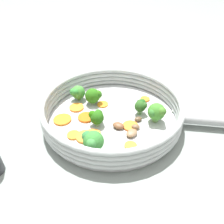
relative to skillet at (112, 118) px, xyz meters
The scene contains 26 objects.
ground_plane 0.01m from the skillet, ahead, with size 4.00×4.00×0.00m, color gray.
skillet is the anchor object (origin of this frame).
skillet_rim_wall 0.03m from the skillet, ahead, with size 0.37×0.37×0.06m.
skillet_rivet_left 0.17m from the skillet, 125.71° to the left, with size 0.01×0.01×0.01m, color #AFB9B9.
skillet_rivet_right 0.17m from the skillet, 153.16° to the left, with size 0.01×0.01×0.01m, color #B7B8B4.
carrot_slice_0 0.06m from the skillet, 96.46° to the right, with size 0.03×0.03×0.00m, color orange.
carrot_slice_1 0.07m from the skillet, 26.79° to the right, with size 0.04×0.04×0.01m, color #E95C10.
carrot_slice_2 0.06m from the skillet, 104.86° to the left, with size 0.04×0.04×0.01m, color orange.
carrot_slice_3 0.13m from the skillet, behind, with size 0.03×0.03×0.00m, color orange.
carrot_slice_4 0.12m from the skillet, 78.04° to the left, with size 0.03×0.03×0.00m, color orange.
carrot_slice_5 0.13m from the skillet, 25.56° to the right, with size 0.05×0.05×0.01m, color orange.
carrot_slice_6 0.10m from the skillet, 32.17° to the left, with size 0.03×0.03×0.00m, color orange.
carrot_slice_7 0.12m from the skillet, ahead, with size 0.03×0.03×0.00m, color orange.
carrot_slice_8 0.11m from the skillet, 53.21° to the right, with size 0.04×0.04×0.01m, color orange.
carrot_slice_9 0.09m from the skillet, 25.83° to the left, with size 0.04×0.04×0.01m, color orange.
carrot_slice_10 0.11m from the skillet, 18.88° to the left, with size 0.04×0.04×0.01m, color orange.
broccoli_floret_0 0.12m from the skillet, 136.29° to the left, with size 0.05×0.05×0.05m.
broccoli_floret_1 0.09m from the skillet, 157.31° to the left, with size 0.04×0.03×0.04m.
broccoli_floret_2 0.06m from the skillet, ahead, with size 0.04×0.04×0.04m.
broccoli_floret_3 0.09m from the skillet, 82.77° to the right, with size 0.05×0.04×0.05m.
broccoli_floret_4 0.13m from the skillet, 71.50° to the right, with size 0.04×0.04×0.05m.
broccoli_floret_5 0.14m from the skillet, 39.21° to the left, with size 0.05×0.05×0.06m.
mushroom_piece_0 0.05m from the skillet, 76.25° to the left, with size 0.03×0.02×0.01m, color brown.
mushroom_piece_1 0.08m from the skillet, 107.00° to the left, with size 0.02×0.02×0.01m, color brown.
mushroom_piece_2 0.07m from the skillet, 132.14° to the left, with size 0.02×0.02×0.01m, color brown.
mushroom_piece_3 0.09m from the skillet, 90.90° to the left, with size 0.03×0.02×0.01m, color #836749.
Camera 1 is at (0.25, 0.39, 0.38)m, focal length 35.00 mm.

